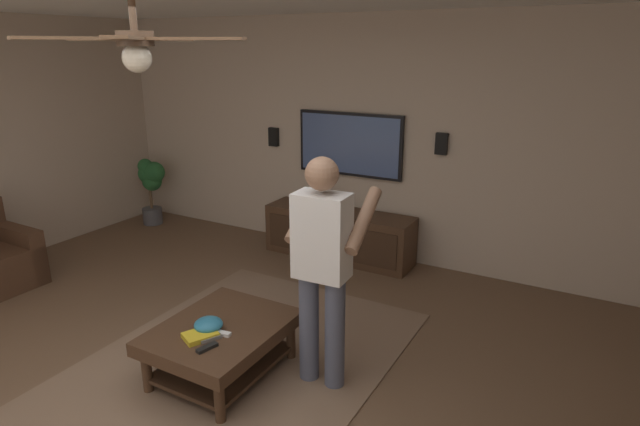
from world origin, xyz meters
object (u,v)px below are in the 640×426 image
at_px(tv, 350,144).
at_px(coffee_table, 222,338).
at_px(remote_black, 207,348).
at_px(bowl, 208,325).
at_px(ceiling_fan, 134,44).
at_px(remote_white, 220,333).
at_px(book, 200,335).
at_px(remote_grey, 211,338).
at_px(media_console, 339,234).
at_px(wall_speaker_left, 442,144).
at_px(person_standing, 323,260).
at_px(wall_speaker_right, 274,137).
at_px(potted_plant_tall, 151,182).
at_px(vase_round, 316,199).

bearing_deg(tv, coffee_table, 6.47).
bearing_deg(remote_black, coffee_table, 38.39).
relative_size(tv, bowl, 6.17).
bearing_deg(ceiling_fan, remote_white, -26.20).
bearing_deg(book, remote_grey, 124.51).
distance_m(coffee_table, remote_white, 0.17).
xyz_separation_m(remote_grey, ceiling_fan, (-0.26, 0.16, 1.90)).
relative_size(bowl, remote_white, 1.34).
relative_size(coffee_table, bowl, 4.96).
distance_m(media_console, wall_speaker_left, 1.51).
xyz_separation_m(person_standing, remote_white, (-0.39, 0.59, -0.52)).
height_order(remote_grey, wall_speaker_right, wall_speaker_right).
height_order(media_console, potted_plant_tall, potted_plant_tall).
distance_m(wall_speaker_right, ceiling_fan, 3.51).
relative_size(remote_grey, wall_speaker_left, 0.68).
xyz_separation_m(potted_plant_tall, book, (-2.48, -3.04, -0.15)).
distance_m(coffee_table, remote_black, 0.33).
bearing_deg(ceiling_fan, remote_black, -53.23).
bearing_deg(bowl, ceiling_fan, 169.95).
bearing_deg(coffee_table, bowl, 162.79).
bearing_deg(remote_black, bowl, 53.48).
height_order(potted_plant_tall, bowl, potted_plant_tall).
bearing_deg(wall_speaker_left, coffee_table, 164.70).
xyz_separation_m(person_standing, potted_plant_tall, (1.99, 3.73, -0.36)).
bearing_deg(coffee_table, media_console, 7.11).
bearing_deg(vase_round, remote_grey, -166.04).
height_order(coffee_table, person_standing, person_standing).
bearing_deg(coffee_table, wall_speaker_left, -15.30).
bearing_deg(wall_speaker_left, media_console, 103.85).
relative_size(tv, wall_speaker_right, 5.65).
height_order(bowl, wall_speaker_right, wall_speaker_right).
height_order(media_console, bowl, media_console).
bearing_deg(wall_speaker_right, book, -155.41).
distance_m(vase_round, wall_speaker_right, 1.01).
relative_size(bowl, wall_speaker_right, 0.92).
bearing_deg(remote_black, wall_speaker_right, 41.38).
height_order(tv, wall_speaker_right, tv).
xyz_separation_m(bowl, remote_black, (-0.19, -0.15, -0.03)).
distance_m(bowl, wall_speaker_right, 3.15).
distance_m(remote_white, wall_speaker_right, 3.21).
bearing_deg(remote_white, wall_speaker_right, 108.76).
height_order(remote_grey, vase_round, vase_round).
bearing_deg(ceiling_fan, wall_speaker_right, 21.62).
height_order(coffee_table, bowl, bowl).
bearing_deg(ceiling_fan, book, -17.48).
xyz_separation_m(potted_plant_tall, bowl, (-2.38, -3.03, -0.12)).
bearing_deg(potted_plant_tall, remote_grey, -128.31).
bearing_deg(remote_black, media_console, 24.19).
bearing_deg(remote_grey, potted_plant_tall, -101.50).
relative_size(coffee_table, wall_speaker_left, 4.55).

